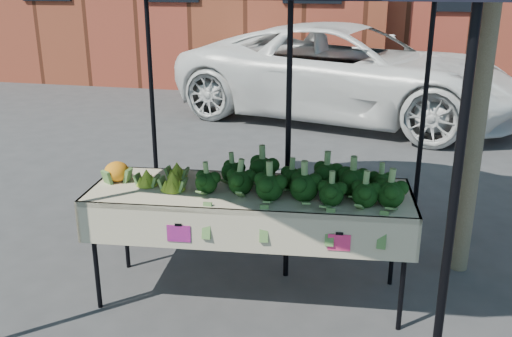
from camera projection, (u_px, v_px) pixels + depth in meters
name	position (u px, v px, depth m)	size (l,w,h in m)	color
ground	(232.00, 291.00, 4.57)	(90.00, 90.00, 0.00)	#323235
table	(250.00, 244.00, 4.36)	(2.47, 1.04, 0.90)	beige
canopy	(247.00, 113.00, 4.52)	(3.16, 3.16, 2.74)	black
broccoli_heap	(299.00, 176.00, 4.12)	(1.53, 0.56, 0.25)	black
romanesco_cluster	(165.00, 172.00, 4.32)	(0.42, 0.46, 0.19)	#8AA730
cauliflower_pair	(117.00, 170.00, 4.37)	(0.19, 0.19, 0.17)	orange
street_tree	(490.00, 16.00, 4.25)	(2.16, 2.16, 4.25)	#1E4C14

